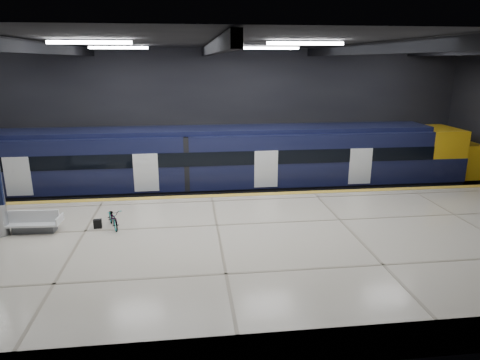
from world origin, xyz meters
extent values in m
plane|color=black|center=(0.00, 0.00, 0.00)|extent=(30.00, 30.00, 0.00)
cube|color=black|center=(0.00, 8.00, 4.00)|extent=(30.00, 0.10, 8.00)
cube|color=black|center=(0.00, -8.00, 4.00)|extent=(30.00, 0.10, 8.00)
cube|color=black|center=(0.00, 0.00, 8.00)|extent=(30.00, 16.00, 0.10)
cube|color=black|center=(-6.00, 0.00, 7.75)|extent=(0.25, 16.00, 0.40)
cube|color=black|center=(0.00, 0.00, 7.75)|extent=(0.25, 16.00, 0.40)
cube|color=black|center=(6.00, 0.00, 7.75)|extent=(0.25, 16.00, 0.40)
cube|color=white|center=(-4.00, -2.00, 7.88)|extent=(2.60, 0.18, 0.10)
cube|color=white|center=(3.00, -2.00, 7.88)|extent=(2.60, 0.18, 0.10)
cube|color=white|center=(-4.00, 4.00, 7.88)|extent=(2.60, 0.18, 0.10)
cube|color=white|center=(3.00, 4.00, 7.88)|extent=(2.60, 0.18, 0.10)
cube|color=white|center=(10.00, 4.00, 7.88)|extent=(2.60, 0.18, 0.10)
cube|color=beige|center=(0.00, -2.50, 0.55)|extent=(30.00, 11.00, 1.10)
cube|color=gold|center=(0.00, 2.75, 1.11)|extent=(30.00, 0.40, 0.01)
cube|color=gray|center=(0.00, 4.78, 0.08)|extent=(30.00, 0.08, 0.16)
cube|color=gray|center=(0.00, 6.22, 0.08)|extent=(30.00, 0.08, 0.16)
cube|color=black|center=(-0.13, 5.50, 0.55)|extent=(24.00, 2.58, 0.80)
cube|color=black|center=(-0.13, 5.50, 2.33)|extent=(24.00, 2.80, 2.75)
cube|color=black|center=(-0.13, 5.50, 3.82)|extent=(24.00, 2.30, 0.24)
cube|color=black|center=(-0.13, 4.09, 2.60)|extent=(24.00, 0.04, 0.70)
cube|color=white|center=(2.87, 4.08, 2.00)|extent=(1.20, 0.05, 1.90)
cube|color=gold|center=(12.87, 5.50, 2.33)|extent=(2.00, 2.80, 2.75)
ellipsoid|color=gold|center=(15.47, 5.50, 1.85)|extent=(3.60, 2.52, 1.90)
cube|color=black|center=(13.17, 5.50, 2.50)|extent=(1.60, 2.38, 0.80)
cube|color=#595B60|center=(-6.84, -0.86, 1.24)|extent=(1.53, 0.55, 0.28)
cube|color=white|center=(-6.84, -0.86, 1.46)|extent=(1.92, 0.90, 0.08)
cube|color=white|center=(-6.84, -0.86, 1.72)|extent=(1.88, 0.18, 0.47)
cube|color=white|center=(-7.78, -0.81, 1.57)|extent=(0.10, 0.80, 0.28)
cube|color=white|center=(-5.90, -0.91, 1.57)|extent=(0.10, 0.80, 0.28)
imported|color=#99999E|center=(-3.98, -0.75, 1.49)|extent=(0.99, 1.57, 0.78)
cube|color=black|center=(-4.58, -0.75, 1.28)|extent=(0.32, 0.21, 0.35)
camera|label=1|loc=(-0.99, -16.65, 7.34)|focal=32.00mm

